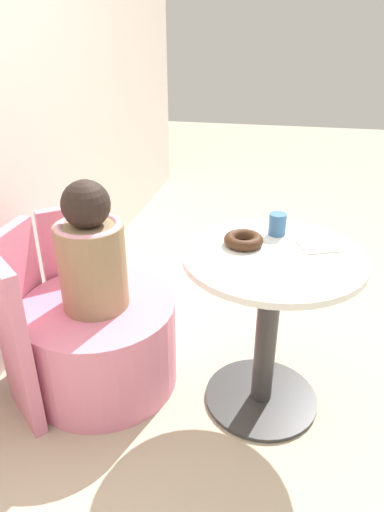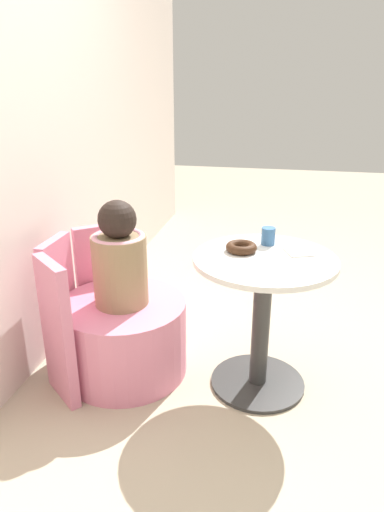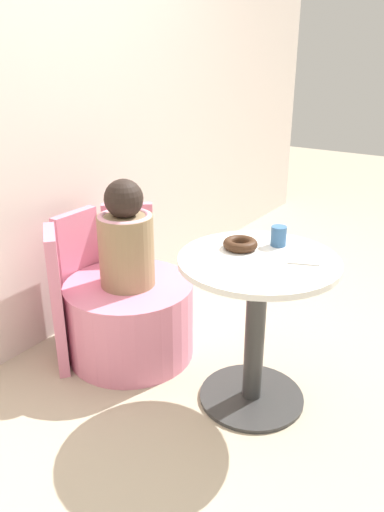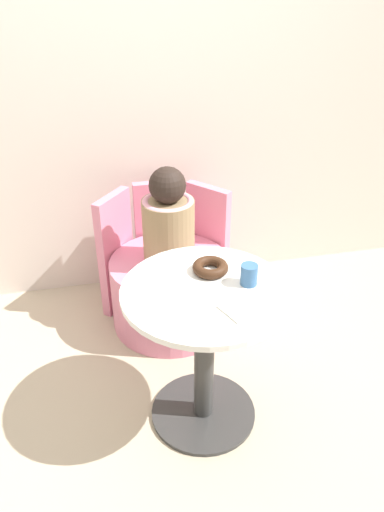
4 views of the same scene
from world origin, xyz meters
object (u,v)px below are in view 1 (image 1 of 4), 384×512
(round_table, at_px, (269,307))
(donut, at_px, (244,240))
(cup, at_px, (277,224))
(tub_chair, at_px, (101,343))
(child_figure, at_px, (91,253))

(round_table, distance_m, donut, 0.27)
(round_table, relative_size, cup, 8.10)
(round_table, height_order, cup, cup)
(tub_chair, xyz_separation_m, cup, (0.19, -0.69, 0.53))
(cup, bearing_deg, round_table, 179.33)
(tub_chair, height_order, cup, cup)
(tub_chair, bearing_deg, cup, -74.62)
(round_table, bearing_deg, cup, -0.67)
(tub_chair, relative_size, child_figure, 1.22)
(tub_chair, relative_size, cup, 7.54)
(round_table, relative_size, child_figure, 1.31)
(round_table, height_order, tub_chair, round_table)
(round_table, bearing_deg, donut, 66.72)
(child_figure, relative_size, cup, 6.17)
(child_figure, bearing_deg, cup, -74.62)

